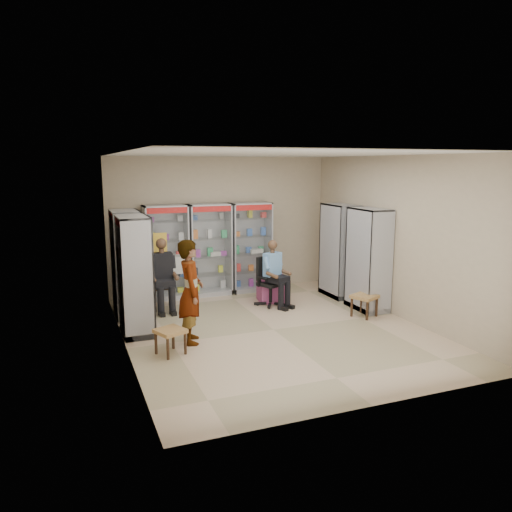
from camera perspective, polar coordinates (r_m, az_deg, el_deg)
name	(u,v)px	position (r m, az deg, el deg)	size (l,w,h in m)	color
floor	(273,330)	(8.78, 2.01, -8.40)	(6.00, 6.00, 0.00)	tan
room_shell	(274,217)	(8.35, 2.10, 4.49)	(5.02, 6.02, 3.01)	tan
cabinet_back_left	(166,252)	(10.71, -10.21, 0.41)	(0.90, 0.50, 2.00)	#B4B6BC
cabinet_back_mid	(210,250)	(10.92, -5.32, 0.73)	(0.90, 0.50, 2.00)	silver
cabinet_back_right	(250,247)	(11.22, -0.65, 1.03)	(0.90, 0.50, 2.00)	#9EA2A5
cabinet_right_far	(339,251)	(10.91, 9.50, 0.62)	(0.50, 0.90, 2.00)	#ABACB2
cabinet_right_near	(368,259)	(10.00, 12.72, -0.39)	(0.50, 0.90, 2.00)	#A9AAB0
cabinet_left_far	(127,264)	(9.66, -14.54, -0.84)	(0.50, 0.90, 2.00)	#A6A8AD
cabinet_left_near	(135,276)	(8.59, -13.65, -2.19)	(0.50, 0.90, 2.00)	#B4B7BB
wooden_chair	(162,285)	(10.07, -10.70, -3.33)	(0.42, 0.42, 0.94)	black
seated_customer	(162,276)	(9.97, -10.68, -2.28)	(0.44, 0.60, 1.34)	black
office_chair	(271,281)	(10.14, 1.69, -2.89)	(0.54, 0.54, 0.99)	black
seated_shopkeeper	(272,275)	(10.07, 1.80, -2.20)	(0.42, 0.58, 1.26)	#73A2E3
pink_trunk	(272,288)	(10.50, 1.82, -3.73)	(0.55, 0.53, 0.53)	#9D3F72
tea_glass	(269,273)	(10.45, 1.55, -2.00)	(0.07, 0.07, 0.11)	#501906
woven_stool_a	(364,306)	(9.67, 12.26, -5.57)	(0.42, 0.42, 0.42)	#A57245
woven_stool_b	(171,342)	(7.75, -9.74, -9.62)	(0.39, 0.39, 0.39)	#9B6E41
standing_man	(191,292)	(8.02, -7.47, -4.07)	(0.61, 0.40, 1.68)	gray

